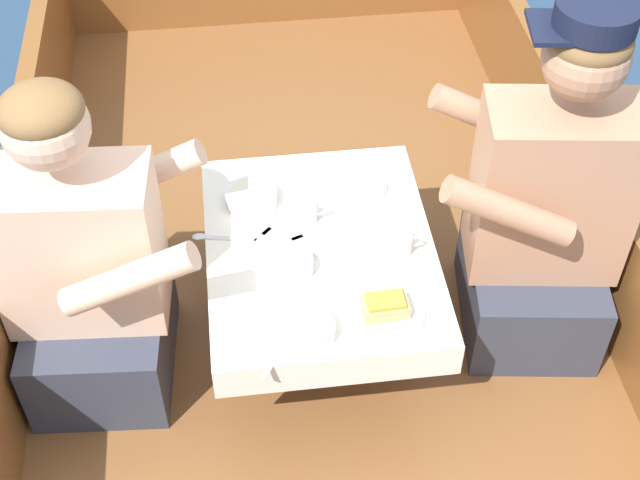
# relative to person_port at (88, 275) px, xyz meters

# --- Properties ---
(ground_plane) EXTENTS (60.00, 60.00, 0.00)m
(ground_plane) POSITION_rel_person_port_xyz_m (0.60, -0.01, -0.71)
(ground_plane) COLOR navy
(boat_deck) EXTENTS (1.76, 3.65, 0.32)m
(boat_deck) POSITION_rel_person_port_xyz_m (0.60, -0.01, -0.54)
(boat_deck) COLOR brown
(boat_deck) RESTS_ON ground_plane
(gunwale_port) EXTENTS (0.06, 3.65, 0.40)m
(gunwale_port) POSITION_rel_person_port_xyz_m (-0.25, -0.01, -0.18)
(gunwale_port) COLOR brown
(gunwale_port) RESTS_ON boat_deck
(gunwale_starboard) EXTENTS (0.06, 3.65, 0.40)m
(gunwale_starboard) POSITION_rel_person_port_xyz_m (1.45, -0.01, -0.18)
(gunwale_starboard) COLOR brown
(gunwale_starboard) RESTS_ON boat_deck
(cockpit_table) EXTENTS (0.60, 0.76, 0.37)m
(cockpit_table) POSITION_rel_person_port_xyz_m (0.60, 0.04, -0.05)
(cockpit_table) COLOR #B2B2B7
(cockpit_table) RESTS_ON boat_deck
(person_port) EXTENTS (0.54, 0.47, 0.96)m
(person_port) POSITION_rel_person_port_xyz_m (0.00, 0.00, 0.00)
(person_port) COLOR #333847
(person_port) RESTS_ON boat_deck
(person_starboard) EXTENTS (0.56, 0.50, 1.05)m
(person_starboard) POSITION_rel_person_port_xyz_m (1.20, 0.03, 0.04)
(person_starboard) COLOR #333847
(person_starboard) RESTS_ON boat_deck
(plate_sandwich) EXTENTS (0.20, 0.20, 0.01)m
(plate_sandwich) POSITION_rel_person_port_xyz_m (0.73, -0.21, -0.00)
(plate_sandwich) COLOR white
(plate_sandwich) RESTS_ON cockpit_table
(plate_bread) EXTENTS (0.17, 0.17, 0.01)m
(plate_bread) POSITION_rel_person_port_xyz_m (0.73, 0.26, -0.00)
(plate_bread) COLOR white
(plate_bread) RESTS_ON cockpit_table
(sandwich) EXTENTS (0.11, 0.08, 0.05)m
(sandwich) POSITION_rel_person_port_xyz_m (0.73, -0.21, 0.02)
(sandwich) COLOR tan
(sandwich) RESTS_ON plate_sandwich
(bowl_port_near) EXTENTS (0.11, 0.11, 0.04)m
(bowl_port_near) POSITION_rel_person_port_xyz_m (0.54, -0.26, 0.01)
(bowl_port_near) COLOR white
(bowl_port_near) RESTS_ON cockpit_table
(bowl_starboard_near) EXTENTS (0.12, 0.12, 0.04)m
(bowl_starboard_near) POSITION_rel_person_port_xyz_m (0.51, -0.04, 0.01)
(bowl_starboard_near) COLOR white
(bowl_starboard_near) RESTS_ON cockpit_table
(bowl_center_far) EXTENTS (0.14, 0.14, 0.04)m
(bowl_center_far) POSITION_rel_person_port_xyz_m (0.43, 0.23, 0.01)
(bowl_center_far) COLOR white
(bowl_center_far) RESTS_ON cockpit_table
(coffee_cup_port) EXTENTS (0.09, 0.06, 0.06)m
(coffee_cup_port) POSITION_rel_person_port_xyz_m (0.57, 0.14, 0.02)
(coffee_cup_port) COLOR white
(coffee_cup_port) RESTS_ON cockpit_table
(coffee_cup_starboard) EXTENTS (0.11, 0.08, 0.06)m
(coffee_cup_starboard) POSITION_rel_person_port_xyz_m (0.80, -0.01, 0.02)
(coffee_cup_starboard) COLOR white
(coffee_cup_starboard) RESTS_ON cockpit_table
(utensil_fork_port) EXTENTS (0.13, 0.14, 0.00)m
(utensil_fork_port) POSITION_rel_person_port_xyz_m (0.43, 0.07, -0.01)
(utensil_fork_port) COLOR silver
(utensil_fork_port) RESTS_ON cockpit_table
(utensil_knife_starboard) EXTENTS (0.11, 0.14, 0.00)m
(utensil_knife_starboard) POSITION_rel_person_port_xyz_m (0.56, 0.25, -0.01)
(utensil_knife_starboard) COLOR silver
(utensil_knife_starboard) RESTS_ON cockpit_table
(utensil_spoon_port) EXTENTS (0.17, 0.05, 0.01)m
(utensil_spoon_port) POSITION_rel_person_port_xyz_m (0.32, 0.10, -0.01)
(utensil_spoon_port) COLOR silver
(utensil_spoon_port) RESTS_ON cockpit_table
(utensil_fork_starboard) EXTENTS (0.17, 0.07, 0.00)m
(utensil_fork_starboard) POSITION_rel_person_port_xyz_m (0.50, 0.06, -0.01)
(utensil_fork_starboard) COLOR silver
(utensil_fork_starboard) RESTS_ON cockpit_table
(utensil_spoon_center) EXTENTS (0.12, 0.14, 0.01)m
(utensil_spoon_center) POSITION_rel_person_port_xyz_m (0.61, 0.03, -0.01)
(utensil_spoon_center) COLOR silver
(utensil_spoon_center) RESTS_ON cockpit_table
(utensil_spoon_starboard) EXTENTS (0.10, 0.16, 0.01)m
(utensil_spoon_starboard) POSITION_rel_person_port_xyz_m (0.47, -0.27, -0.01)
(utensil_spoon_starboard) COLOR silver
(utensil_spoon_starboard) RESTS_ON cockpit_table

